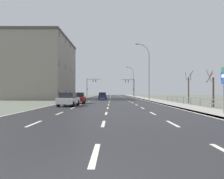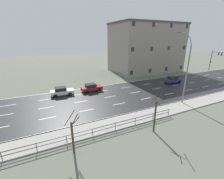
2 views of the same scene
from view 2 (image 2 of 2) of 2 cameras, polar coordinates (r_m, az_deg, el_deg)
ground_plane at (r=39.11m, az=25.53°, el=1.82°), size 160.00×160.00×0.12m
road_asphalt_strip at (r=48.82m, az=34.62°, el=3.48°), size 14.00×120.00×0.03m
guardrail at (r=16.53m, az=-16.78°, el=-17.00°), size 0.07×27.38×1.00m
street_lamp_midground at (r=26.14m, az=26.15°, el=6.41°), size 2.70×0.24×11.06m
traffic_signal_left at (r=59.04m, az=34.19°, el=9.91°), size 4.61×0.36×6.21m
car_near_left at (r=30.42m, az=-7.70°, el=0.76°), size 1.95×4.16×1.57m
car_distant at (r=29.55m, az=-18.35°, el=-0.61°), size 2.01×4.19×1.57m
car_far_left at (r=38.67m, az=21.99°, el=3.46°), size 2.02×4.20×1.57m
brick_building at (r=50.53m, az=12.65°, el=15.13°), size 13.28×21.11×14.49m
bare_tree_near at (r=14.64m, az=-14.53°, el=-16.36°), size 0.99×1.30×4.12m
bare_tree_mid at (r=17.57m, az=15.97°, el=-9.16°), size 1.19×1.21×4.89m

